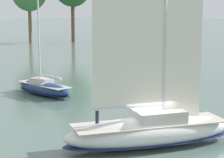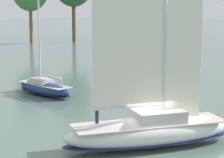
{
  "view_description": "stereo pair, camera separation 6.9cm",
  "coord_description": "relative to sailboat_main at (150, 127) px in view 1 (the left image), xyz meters",
  "views": [
    {
      "loc": [
        -18.03,
        -15.19,
        7.79
      ],
      "look_at": [
        0.0,
        3.0,
        3.45
      ],
      "focal_mm": 70.0,
      "sensor_mm": 36.0,
      "label": 1
    },
    {
      "loc": [
        -17.98,
        -15.24,
        7.79
      ],
      "look_at": [
        0.0,
        3.0,
        3.45
      ],
      "focal_mm": 70.0,
      "sensor_mm": 36.0,
      "label": 2
    }
  ],
  "objects": [
    {
      "name": "sailboat_main",
      "position": [
        0.0,
        0.0,
        0.0
      ],
      "size": [
        10.14,
        6.97,
        13.67
      ],
      "color": "white",
      "rests_on": "ground"
    },
    {
      "name": "sailboat_moored_mid_channel",
      "position": [
        4.21,
        15.8,
        -0.44
      ],
      "size": [
        1.97,
        6.86,
        9.43
      ],
      "color": "navy",
      "rests_on": "ground"
    },
    {
      "name": "ground_plane",
      "position": [
        -0.01,
        0.01,
        -1.08
      ],
      "size": [
        400.0,
        400.0,
        0.0
      ],
      "primitive_type": "plane",
      "color": "slate"
    }
  ]
}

